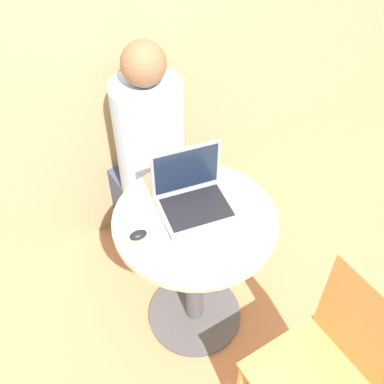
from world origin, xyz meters
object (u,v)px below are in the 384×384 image
Objects in this scene: person_seated at (147,168)px; chair_empty at (325,369)px; cell_phone at (159,235)px; laptop at (193,196)px.

chair_empty is at bearing -82.29° from person_seated.
cell_phone is 0.72m from person_seated.
chair_empty is (0.18, -0.75, -0.36)m from laptop.
laptop is 0.85m from chair_empty.
person_seated is (0.01, 0.55, -0.28)m from laptop.
laptop is at bearing -90.76° from person_seated.
person_seated is (0.21, 0.64, -0.24)m from cell_phone.
chair_empty is at bearing -59.63° from cell_phone.
cell_phone is at bearing -107.82° from person_seated.
person_seated is at bearing 89.24° from laptop.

